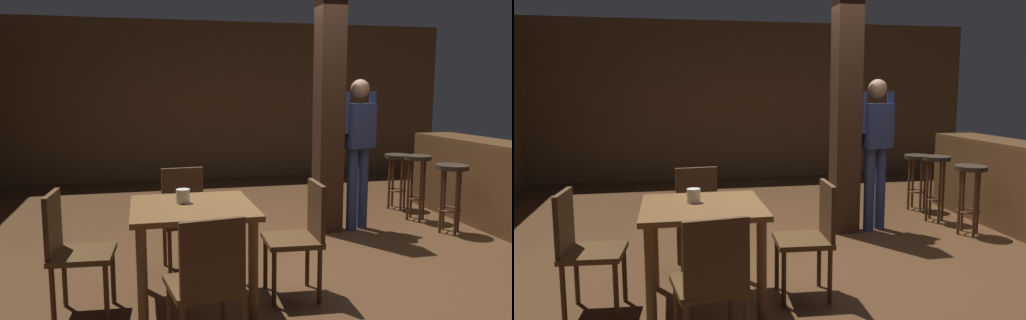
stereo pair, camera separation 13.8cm
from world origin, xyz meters
TOP-DOWN VIEW (x-y plane):
  - ground_plane at (0.00, 0.00)m, footprint 10.80×10.80m
  - wall_back at (0.00, 4.50)m, footprint 8.00×0.10m
  - pillar at (0.37, 0.80)m, footprint 0.28×0.28m
  - dining_table at (-1.33, -0.86)m, footprint 0.89×0.89m
  - chair_east at (-0.49, -0.88)m, footprint 0.45×0.45m
  - chair_north at (-1.32, -0.06)m, footprint 0.45×0.45m
  - chair_south at (-1.33, -1.69)m, footprint 0.48×0.48m
  - chair_west at (-2.19, -0.86)m, footprint 0.45×0.45m
  - napkin_cup at (-1.39, -0.78)m, footprint 0.10×0.10m
  - standing_person at (0.73, 0.77)m, footprint 0.47×0.29m
  - bar_counter at (2.27, 0.86)m, footprint 0.56×1.99m
  - bar_stool_near at (1.69, 0.40)m, footprint 0.35×0.35m
  - bar_stool_mid at (1.61, 0.99)m, footprint 0.33×0.33m
  - bar_stool_far at (1.68, 1.59)m, footprint 0.36×0.36m

SIDE VIEW (x-z plane):
  - ground_plane at x=0.00m, z-range 0.00..0.00m
  - chair_east at x=-0.49m, z-range 0.06..0.95m
  - chair_north at x=-1.32m, z-range 0.06..0.95m
  - chair_south at x=-1.33m, z-range 0.06..0.95m
  - chair_west at x=-2.19m, z-range 0.06..0.95m
  - bar_counter at x=2.27m, z-range 0.01..1.01m
  - bar_stool_far at x=1.68m, z-range 0.19..0.93m
  - bar_stool_near at x=1.69m, z-range 0.19..0.97m
  - bar_stool_mid at x=1.61m, z-range 0.19..0.99m
  - dining_table at x=-1.33m, z-range 0.24..1.01m
  - napkin_cup at x=-1.39m, z-range 0.77..0.87m
  - standing_person at x=0.73m, z-range 0.14..1.86m
  - wall_back at x=0.00m, z-range 0.00..2.80m
  - pillar at x=0.37m, z-range 0.00..2.80m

